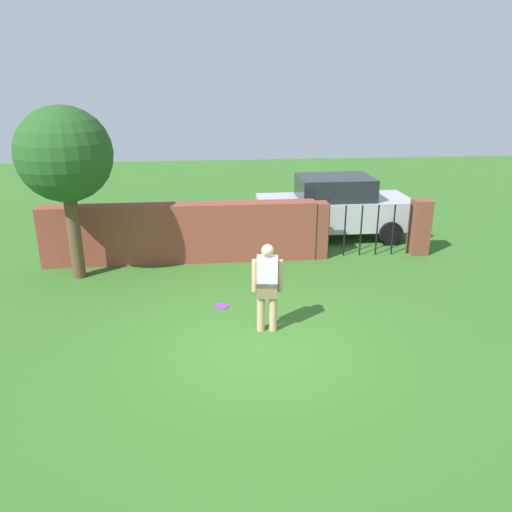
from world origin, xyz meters
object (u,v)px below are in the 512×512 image
at_px(tree, 65,156).
at_px(frisbee_purple, 222,306).
at_px(person, 267,284).
at_px(car, 334,207).

distance_m(tree, frisbee_purple, 4.58).
relative_size(person, frisbee_purple, 6.00).
bearing_deg(person, car, -107.07).
bearing_deg(tree, car, 20.50).
bearing_deg(tree, frisbee_purple, -31.08).
height_order(person, frisbee_purple, person).
bearing_deg(car, person, 64.58).
height_order(tree, person, tree).
distance_m(tree, person, 5.25).
bearing_deg(car, tree, 20.14).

